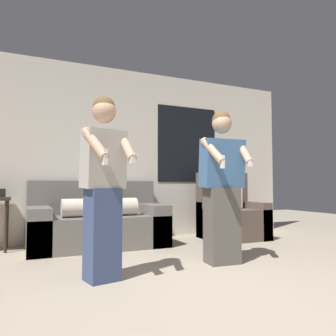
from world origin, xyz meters
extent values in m
plane|color=tan|center=(0.00, 0.00, 0.00)|extent=(14.00, 14.00, 0.00)
cube|color=silver|center=(0.00, 3.24, 1.35)|extent=(6.04, 0.06, 2.70)
cube|color=black|center=(1.13, 3.21, 1.55)|extent=(1.10, 0.01, 1.30)
cube|color=slate|center=(-0.50, 2.70, 0.21)|extent=(1.81, 0.92, 0.43)
cube|color=slate|center=(-0.50, 3.05, 0.67)|extent=(1.81, 0.22, 0.48)
cube|color=slate|center=(-1.27, 2.70, 0.28)|extent=(0.28, 0.92, 0.57)
cube|color=slate|center=(0.26, 2.70, 0.28)|extent=(0.28, 0.92, 0.57)
cylinder|color=beige|center=(-0.50, 2.58, 0.55)|extent=(1.00, 0.24, 0.24)
cube|color=brown|center=(1.58, 2.51, 0.24)|extent=(0.89, 0.80, 0.47)
cube|color=brown|center=(1.58, 2.81, 0.76)|extent=(0.89, 0.20, 0.58)
cube|color=brown|center=(1.23, 2.51, 0.29)|extent=(0.18, 0.80, 0.57)
cube|color=brown|center=(1.93, 2.51, 0.29)|extent=(0.18, 0.80, 0.57)
cube|color=beige|center=(1.58, 2.57, 0.66)|extent=(0.36, 0.14, 0.36)
cylinder|color=#332319|center=(-1.64, 2.79, 0.32)|extent=(0.04, 0.04, 0.65)
cylinder|color=#332319|center=(-1.64, 3.14, 0.32)|extent=(0.04, 0.04, 0.65)
cube|color=#384770|center=(-0.80, 1.11, 0.41)|extent=(0.32, 0.29, 0.81)
cube|color=#ADA89E|center=(-0.80, 1.10, 1.07)|extent=(0.40, 0.31, 0.53)
sphere|color=tan|center=(-0.80, 1.10, 1.51)|extent=(0.21, 0.21, 0.21)
sphere|color=brown|center=(-0.80, 1.11, 1.54)|extent=(0.20, 0.20, 0.20)
cylinder|color=tan|center=(-0.92, 0.93, 1.19)|extent=(0.20, 0.36, 0.31)
cube|color=white|center=(-0.86, 0.78, 1.07)|extent=(0.04, 0.04, 0.13)
cylinder|color=tan|center=(-0.63, 0.99, 1.19)|extent=(0.10, 0.36, 0.31)
cube|color=white|center=(-0.62, 0.84, 1.07)|extent=(0.05, 0.04, 0.08)
cube|color=#56514C|center=(0.52, 1.22, 0.41)|extent=(0.36, 0.27, 0.82)
cube|color=#3D6693|center=(0.52, 1.21, 1.08)|extent=(0.47, 0.30, 0.54)
sphere|color=tan|center=(0.52, 1.20, 1.51)|extent=(0.22, 0.22, 0.22)
sphere|color=brown|center=(0.52, 1.21, 1.55)|extent=(0.21, 0.21, 0.21)
cylinder|color=tan|center=(0.32, 1.07, 1.20)|extent=(0.12, 0.36, 0.31)
cube|color=white|center=(0.34, 0.92, 1.07)|extent=(0.04, 0.04, 0.13)
cylinder|color=tan|center=(0.69, 1.04, 1.20)|extent=(0.17, 0.36, 0.31)
cube|color=white|center=(0.65, 0.89, 1.07)|extent=(0.05, 0.04, 0.08)
camera|label=1|loc=(-1.46, -1.80, 0.84)|focal=35.00mm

